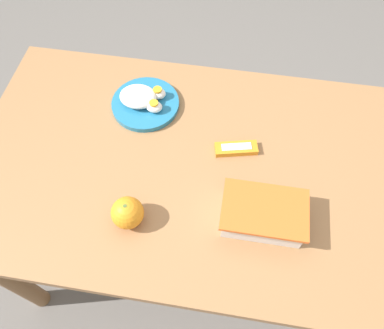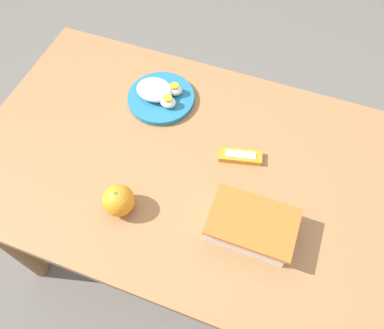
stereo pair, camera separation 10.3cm
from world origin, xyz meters
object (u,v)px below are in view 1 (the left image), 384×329
Objects in this scene: food_container at (263,215)px; orange_fruit at (127,213)px; rice_plate at (144,101)px; candy_bar at (236,149)px.

food_container is 0.35m from orange_fruit.
rice_plate reaches higher than candy_bar.
food_container is 0.51m from rice_plate.
rice_plate is 1.63× the size of candy_bar.
rice_plate is 0.33m from candy_bar.
rice_plate is at bearing -82.98° from orange_fruit.
candy_bar is at bearing -134.29° from orange_fruit.
orange_fruit reaches higher than candy_bar.
orange_fruit reaches higher than food_container.
rice_plate is (0.39, -0.33, -0.01)m from food_container.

